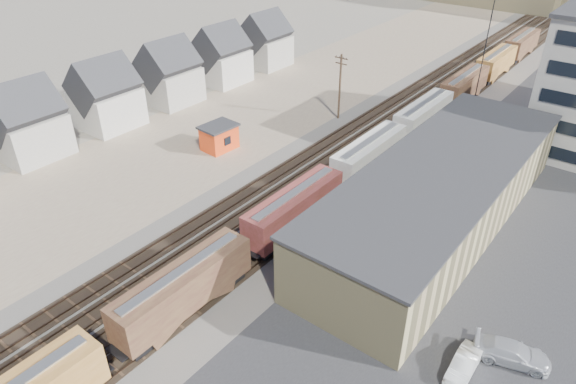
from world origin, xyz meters
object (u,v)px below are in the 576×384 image
Objects in this scene: parked_car_silver at (512,353)px; utility_pole_north at (340,85)px; parked_car_blue at (570,144)px; freight_train at (398,133)px; maintenance_shed at (219,137)px; parked_car_white at (464,365)px.

utility_pole_north is at bearing 32.89° from parked_car_silver.
utility_pole_north is 2.04× the size of parked_car_blue.
maintenance_shed is (-19.45, -14.07, -1.00)m from freight_train.
parked_car_silver is (35.84, -30.69, -4.47)m from utility_pole_north.
parked_car_silver is 1.16× the size of parked_car_blue.
parked_car_silver is 41.82m from parked_car_blue.
parked_car_silver is at bearing -15.76° from maintenance_shed.
parked_car_white is 0.92× the size of parked_car_blue.
freight_train is at bearing 124.03° from parked_car_white.
parked_car_silver reaches higher than parked_car_white.
parked_car_blue is (-2.71, 44.72, -0.06)m from parked_car_white.
maintenance_shed is at bearing 157.69° from parked_car_white.
parked_car_white is (33.34, -33.92, -4.56)m from utility_pole_north.
parked_car_white is at bearing -141.71° from parked_car_blue.
utility_pole_north is at bearing 132.97° from parked_car_white.
parked_car_white reaches higher than parked_car_blue.
parked_car_blue is at bearing 19.42° from utility_pole_north.
utility_pole_north is 20.20m from maintenance_shed.
maintenance_shed reaches higher than parked_car_blue.
parked_car_silver is at bearing -138.02° from parked_car_blue.
freight_train is 36.23m from parked_car_white.
maintenance_shed is 44.67m from parked_car_silver.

